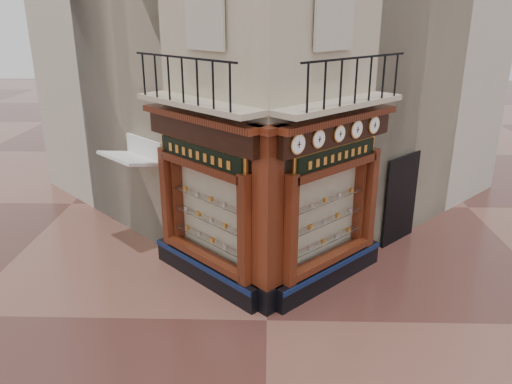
{
  "coord_description": "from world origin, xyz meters",
  "views": [
    {
      "loc": [
        0.01,
        -8.77,
        5.95
      ],
      "look_at": [
        -0.28,
        2.0,
        2.09
      ],
      "focal_mm": 35.0,
      "sensor_mm": 36.0,
      "label": 1
    }
  ],
  "objects_px": {
    "clock_a": "(298,144)",
    "signboard_left": "(200,155)",
    "corner_pilaster": "(268,224)",
    "awning": "(137,247)",
    "clock_c": "(339,134)",
    "clock_e": "(374,125)",
    "clock_b": "(318,139)",
    "clock_d": "(356,129)",
    "signboard_right": "(337,156)"
  },
  "relations": [
    {
      "from": "clock_b",
      "to": "signboard_left",
      "type": "distance_m",
      "value": 2.58
    },
    {
      "from": "clock_c",
      "to": "signboard_right",
      "type": "bearing_deg",
      "value": 45.34
    },
    {
      "from": "clock_c",
      "to": "clock_e",
      "type": "distance_m",
      "value": 1.25
    },
    {
      "from": "clock_b",
      "to": "clock_d",
      "type": "bearing_deg",
      "value": 0.0
    },
    {
      "from": "clock_d",
      "to": "clock_e",
      "type": "height_order",
      "value": "clock_d"
    },
    {
      "from": "clock_c",
      "to": "signboard_right",
      "type": "distance_m",
      "value": 0.54
    },
    {
      "from": "clock_c",
      "to": "clock_e",
      "type": "relative_size",
      "value": 0.91
    },
    {
      "from": "clock_c",
      "to": "clock_e",
      "type": "bearing_deg",
      "value": -0.0
    },
    {
      "from": "clock_d",
      "to": "signboard_right",
      "type": "height_order",
      "value": "clock_d"
    },
    {
      "from": "clock_a",
      "to": "signboard_left",
      "type": "bearing_deg",
      "value": 107.33
    },
    {
      "from": "clock_d",
      "to": "signboard_left",
      "type": "height_order",
      "value": "clock_d"
    },
    {
      "from": "corner_pilaster",
      "to": "clock_e",
      "type": "distance_m",
      "value": 3.36
    },
    {
      "from": "signboard_right",
      "to": "clock_a",
      "type": "bearing_deg",
      "value": -175.44
    },
    {
      "from": "corner_pilaster",
      "to": "signboard_left",
      "type": "height_order",
      "value": "corner_pilaster"
    },
    {
      "from": "clock_c",
      "to": "clock_a",
      "type": "bearing_deg",
      "value": -180.0
    },
    {
      "from": "clock_b",
      "to": "clock_c",
      "type": "distance_m",
      "value": 0.67
    },
    {
      "from": "clock_b",
      "to": "clock_d",
      "type": "xyz_separation_m",
      "value": [
        0.9,
        0.9,
        0.0
      ]
    },
    {
      "from": "clock_b",
      "to": "awning",
      "type": "height_order",
      "value": "clock_b"
    },
    {
      "from": "clock_a",
      "to": "clock_b",
      "type": "distance_m",
      "value": 0.61
    },
    {
      "from": "clock_b",
      "to": "clock_a",
      "type": "bearing_deg",
      "value": -180.0
    },
    {
      "from": "clock_c",
      "to": "clock_e",
      "type": "xyz_separation_m",
      "value": [
        0.88,
        0.88,
        0.0
      ]
    },
    {
      "from": "corner_pilaster",
      "to": "awning",
      "type": "height_order",
      "value": "corner_pilaster"
    },
    {
      "from": "clock_e",
      "to": "awning",
      "type": "relative_size",
      "value": 0.25
    },
    {
      "from": "clock_d",
      "to": "signboard_right",
      "type": "relative_size",
      "value": 0.2
    },
    {
      "from": "clock_d",
      "to": "awning",
      "type": "xyz_separation_m",
      "value": [
        -5.41,
        1.53,
        -3.62
      ]
    },
    {
      "from": "corner_pilaster",
      "to": "awning",
      "type": "relative_size",
      "value": 2.45
    },
    {
      "from": "clock_e",
      "to": "signboard_left",
      "type": "distance_m",
      "value": 3.91
    },
    {
      "from": "clock_b",
      "to": "clock_c",
      "type": "bearing_deg",
      "value": 0.0
    },
    {
      "from": "clock_b",
      "to": "clock_d",
      "type": "relative_size",
      "value": 0.95
    },
    {
      "from": "clock_c",
      "to": "signboard_right",
      "type": "relative_size",
      "value": 0.18
    },
    {
      "from": "clock_a",
      "to": "clock_b",
      "type": "xyz_separation_m",
      "value": [
        0.43,
        0.43,
        0.0
      ]
    },
    {
      "from": "clock_e",
      "to": "signboard_right",
      "type": "xyz_separation_m",
      "value": [
        -0.88,
        -0.73,
        -0.52
      ]
    },
    {
      "from": "clock_a",
      "to": "awning",
      "type": "distance_m",
      "value": 6.16
    },
    {
      "from": "clock_a",
      "to": "clock_d",
      "type": "distance_m",
      "value": 1.88
    },
    {
      "from": "signboard_left",
      "to": "corner_pilaster",
      "type": "bearing_deg",
      "value": -169.75
    },
    {
      "from": "clock_b",
      "to": "clock_c",
      "type": "xyz_separation_m",
      "value": [
        0.47,
        0.47,
        0.0
      ]
    },
    {
      "from": "clock_b",
      "to": "signboard_right",
      "type": "xyz_separation_m",
      "value": [
        0.47,
        0.63,
        -0.52
      ]
    },
    {
      "from": "clock_b",
      "to": "signboard_right",
      "type": "bearing_deg",
      "value": 8.09
    },
    {
      "from": "clock_b",
      "to": "signboard_left",
      "type": "relative_size",
      "value": 0.18
    },
    {
      "from": "clock_e",
      "to": "signboard_right",
      "type": "height_order",
      "value": "clock_e"
    },
    {
      "from": "clock_a",
      "to": "clock_e",
      "type": "relative_size",
      "value": 1.02
    },
    {
      "from": "clock_e",
      "to": "signboard_left",
      "type": "height_order",
      "value": "clock_e"
    },
    {
      "from": "corner_pilaster",
      "to": "clock_b",
      "type": "xyz_separation_m",
      "value": [
        0.99,
        0.39,
        1.67
      ]
    },
    {
      "from": "corner_pilaster",
      "to": "clock_b",
      "type": "distance_m",
      "value": 1.98
    },
    {
      "from": "clock_a",
      "to": "signboard_right",
      "type": "height_order",
      "value": "clock_a"
    },
    {
      "from": "signboard_left",
      "to": "signboard_right",
      "type": "relative_size",
      "value": 1.07
    },
    {
      "from": "clock_b",
      "to": "signboard_left",
      "type": "bearing_deg",
      "value": 120.62
    },
    {
      "from": "clock_a",
      "to": "signboard_right",
      "type": "xyz_separation_m",
      "value": [
        0.9,
        1.06,
        -0.52
      ]
    },
    {
      "from": "clock_e",
      "to": "awning",
      "type": "height_order",
      "value": "clock_e"
    },
    {
      "from": "clock_c",
      "to": "signboard_left",
      "type": "distance_m",
      "value": 2.97
    }
  ]
}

